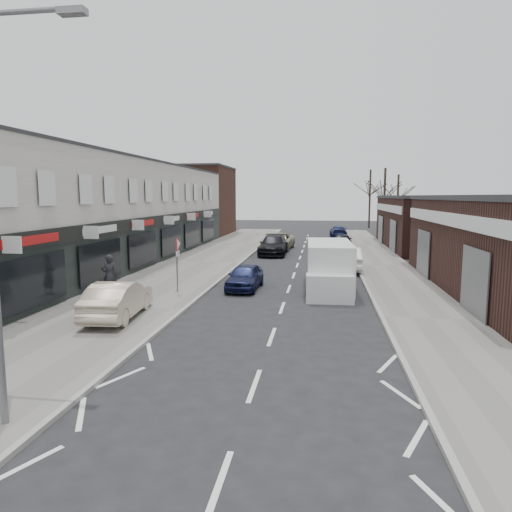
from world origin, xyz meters
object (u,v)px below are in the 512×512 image
at_px(pedestrian, 110,276).
at_px(parked_car_left_c, 278,241).
at_px(parked_car_left_b, 273,245).
at_px(parked_car_right_c, 338,232).
at_px(sedan_on_pavement, 118,299).
at_px(warning_sign, 177,249).
at_px(white_van, 329,268).
at_px(parked_car_right_a, 347,259).
at_px(parked_car_right_b, 342,241).
at_px(parked_car_left_a, 245,277).

xyz_separation_m(pedestrian, parked_car_left_c, (5.68, 20.75, -0.37)).
distance_m(parked_car_left_b, parked_car_left_c, 3.80).
distance_m(pedestrian, parked_car_right_c, 35.45).
distance_m(sedan_on_pavement, parked_car_left_c, 24.34).
relative_size(warning_sign, parked_car_right_c, 0.61).
height_order(white_van, parked_car_left_c, white_van).
bearing_deg(white_van, parked_car_right_a, 77.20).
height_order(parked_car_left_b, parked_car_right_b, parked_car_left_b).
distance_m(sedan_on_pavement, parked_car_right_b, 26.99).
distance_m(parked_car_left_a, parked_car_right_a, 8.55).
xyz_separation_m(parked_car_left_c, parked_car_right_a, (5.39, -10.93, 0.03)).
relative_size(sedan_on_pavement, parked_car_right_c, 0.95).
bearing_deg(pedestrian, warning_sign, -171.76).
relative_size(parked_car_left_b, parked_car_left_c, 1.02).
height_order(parked_car_left_c, parked_car_right_c, parked_car_left_c).
xyz_separation_m(parked_car_left_a, parked_car_left_c, (0.00, 17.57, 0.09)).
relative_size(parked_car_right_a, parked_car_right_b, 1.13).
distance_m(sedan_on_pavement, parked_car_left_b, 20.60).
bearing_deg(parked_car_right_a, sedan_on_pavement, 54.63).
bearing_deg(parked_car_right_c, warning_sign, 73.05).
xyz_separation_m(white_van, parked_car_right_b, (1.46, 18.37, -0.43)).
bearing_deg(parked_car_left_c, parked_car_right_c, 70.62).
distance_m(pedestrian, parked_car_left_b, 17.88).
bearing_deg(parked_car_right_c, parked_car_left_c, 64.19).
xyz_separation_m(warning_sign, parked_car_left_a, (2.96, 1.67, -1.57)).
bearing_deg(parked_car_right_c, sedan_on_pavement, 73.77).
relative_size(white_van, parked_car_right_a, 1.35).
bearing_deg(parked_car_left_a, warning_sign, -148.28).
bearing_deg(parked_car_left_a, parked_car_right_a, 53.23).
bearing_deg(parked_car_left_a, pedestrian, -148.38).
bearing_deg(sedan_on_pavement, parked_car_left_b, -105.81).
bearing_deg(parked_car_left_c, white_van, -71.62).
relative_size(sedan_on_pavement, pedestrian, 2.18).
bearing_deg(parked_car_left_b, parked_car_left_a, -90.76).
bearing_deg(parked_car_right_c, parked_car_left_a, 77.54).
height_order(parked_car_left_a, parked_car_right_a, parked_car_right_a).
distance_m(parked_car_right_b, parked_car_right_c, 11.57).
height_order(parked_car_left_a, parked_car_left_c, parked_car_left_c).
relative_size(white_van, parked_car_left_b, 1.16).
height_order(parked_car_left_b, parked_car_right_a, parked_car_left_b).
relative_size(pedestrian, parked_car_right_c, 0.44).
bearing_deg(pedestrian, parked_car_right_a, -159.36).
bearing_deg(sedan_on_pavement, parked_car_right_a, -130.19).
bearing_deg(white_van, pedestrian, -161.71).
bearing_deg(warning_sign, parked_car_left_a, 29.38).
height_order(warning_sign, parked_car_left_a, warning_sign).
xyz_separation_m(warning_sign, parked_car_left_b, (2.96, 15.43, -1.43)).
bearing_deg(sedan_on_pavement, parked_car_right_c, -109.68).
xyz_separation_m(white_van, parked_car_left_a, (-4.20, -0.44, -0.49)).
xyz_separation_m(parked_car_left_b, parked_car_left_c, (0.00, 3.80, -0.05)).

